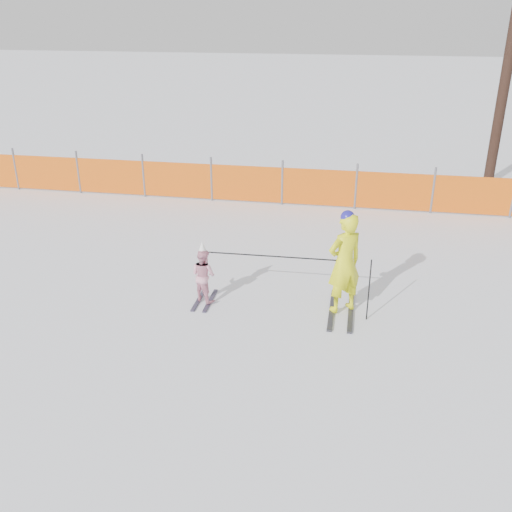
{
  "coord_description": "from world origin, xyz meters",
  "views": [
    {
      "loc": [
        1.66,
        -8.61,
        5.08
      ],
      "look_at": [
        0.0,
        0.5,
        1.0
      ],
      "focal_mm": 40.0,
      "sensor_mm": 36.0,
      "label": 1
    }
  ],
  "objects": [
    {
      "name": "safety_fence",
      "position": [
        -1.92,
        6.37,
        0.56
      ],
      "size": [
        16.95,
        0.06,
        1.25
      ],
      "color": "#595960",
      "rests_on": "ground"
    },
    {
      "name": "ski_poles",
      "position": [
        0.86,
        0.47,
        0.86
      ],
      "size": [
        2.88,
        0.22,
        1.15
      ],
      "color": "black",
      "rests_on": "ground"
    },
    {
      "name": "child",
      "position": [
        -0.98,
        0.5,
        0.55
      ],
      "size": [
        0.62,
        0.89,
        1.2
      ],
      "color": "black",
      "rests_on": "ground"
    },
    {
      "name": "adult",
      "position": [
        1.56,
        0.56,
        0.97
      ],
      "size": [
        0.8,
        1.51,
        1.93
      ],
      "color": "black",
      "rests_on": "ground"
    },
    {
      "name": "ground",
      "position": [
        0.0,
        0.0,
        0.0
      ],
      "size": [
        120.0,
        120.0,
        0.0
      ],
      "primitive_type": "plane",
      "color": "white",
      "rests_on": "ground"
    }
  ]
}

